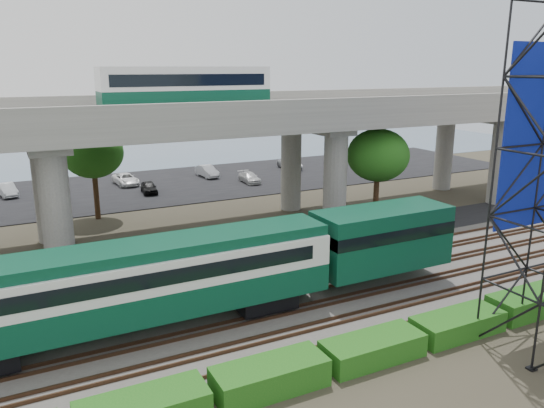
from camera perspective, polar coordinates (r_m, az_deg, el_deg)
ground at (r=27.14m, az=3.37°, el=-12.64°), size 140.00×140.00×0.00m
ballast_bed at (r=28.66m, az=1.33°, el=-10.84°), size 90.00×12.00×0.20m
service_road at (r=35.82m, az=-5.12°, el=-5.68°), size 90.00×5.00×0.08m
parking_lot at (r=57.50m, az=-13.88°, el=1.73°), size 90.00×18.00×0.08m
harbor_water at (r=78.75m, az=-17.59°, el=4.84°), size 140.00×40.00×0.03m
rail_tracks at (r=28.58m, az=1.33°, el=-10.52°), size 90.00×9.52×0.16m
commuter_train at (r=25.59m, az=-9.87°, el=-7.49°), size 29.30×3.06×4.30m
overpass at (r=39.00m, az=-8.48°, el=8.26°), size 80.00×12.00×12.40m
hedge_strip at (r=24.26m, az=10.80°, el=-14.92°), size 34.60×1.80×1.20m
trees at (r=38.35m, az=-15.00°, el=3.82°), size 40.94×16.94×7.69m
parked_cars at (r=57.50m, az=-12.74°, el=2.45°), size 39.11×9.33×1.32m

